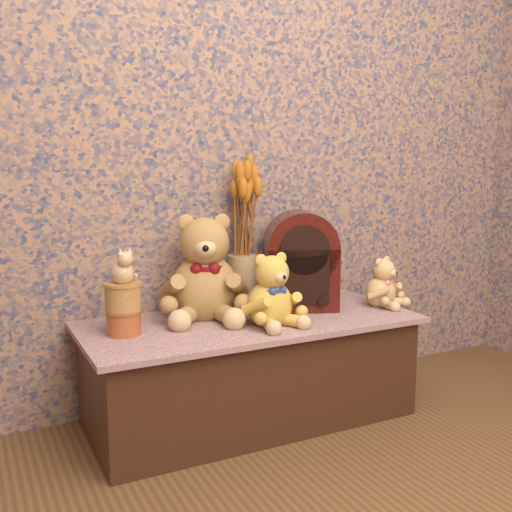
# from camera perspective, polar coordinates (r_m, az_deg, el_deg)

# --- Properties ---
(display_shelf) EXTENTS (1.22, 0.55, 0.38)m
(display_shelf) POSITION_cam_1_polar(r_m,az_deg,el_deg) (2.23, -0.59, -10.82)
(display_shelf) COLOR #3A4077
(display_shelf) RESTS_ON ground
(teddy_large) EXTENTS (0.44, 0.47, 0.41)m
(teddy_large) POSITION_cam_1_polar(r_m,az_deg,el_deg) (2.17, -4.97, -0.59)
(teddy_large) COLOR olive
(teddy_large) RESTS_ON display_shelf
(teddy_medium) EXTENTS (0.25, 0.28, 0.27)m
(teddy_medium) POSITION_cam_1_polar(r_m,az_deg,el_deg) (2.08, 1.35, -2.92)
(teddy_medium) COLOR gold
(teddy_medium) RESTS_ON display_shelf
(teddy_small) EXTENTS (0.23, 0.25, 0.21)m
(teddy_small) POSITION_cam_1_polar(r_m,az_deg,el_deg) (2.41, 11.91, -2.23)
(teddy_small) COLOR #E2B46B
(teddy_small) RESTS_ON display_shelf
(cathedral_radio) EXTENTS (0.33, 0.29, 0.38)m
(cathedral_radio) POSITION_cam_1_polar(r_m,az_deg,el_deg) (2.31, 4.26, -0.38)
(cathedral_radio) COLOR #380F0A
(cathedral_radio) RESTS_ON display_shelf
(ceramic_vase) EXTENTS (0.14, 0.14, 0.21)m
(ceramic_vase) POSITION_cam_1_polar(r_m,az_deg,el_deg) (2.33, -1.15, -2.45)
(ceramic_vase) COLOR tan
(ceramic_vase) RESTS_ON display_shelf
(dried_stalks) EXTENTS (0.29, 0.29, 0.43)m
(dried_stalks) POSITION_cam_1_polar(r_m,az_deg,el_deg) (2.28, -1.18, 5.47)
(dried_stalks) COLOR #B6671D
(dried_stalks) RESTS_ON ceramic_vase
(biscuit_tin_lower) EXTENTS (0.11, 0.11, 0.08)m
(biscuit_tin_lower) POSITION_cam_1_polar(r_m,az_deg,el_deg) (2.02, -12.55, -6.25)
(biscuit_tin_lower) COLOR #BC7837
(biscuit_tin_lower) RESTS_ON display_shelf
(biscuit_tin_upper) EXTENTS (0.15, 0.15, 0.09)m
(biscuit_tin_upper) POSITION_cam_1_polar(r_m,az_deg,el_deg) (2.00, -12.64, -3.85)
(biscuit_tin_upper) COLOR #DCBF60
(biscuit_tin_upper) RESTS_ON biscuit_tin_lower
(cat_figurine) EXTENTS (0.10, 0.11, 0.12)m
(cat_figurine) POSITION_cam_1_polar(r_m,az_deg,el_deg) (1.98, -12.74, -0.83)
(cat_figurine) COLOR silver
(cat_figurine) RESTS_ON biscuit_tin_upper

